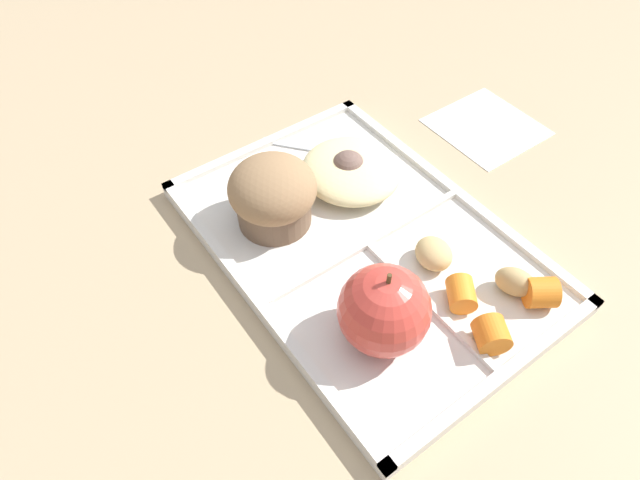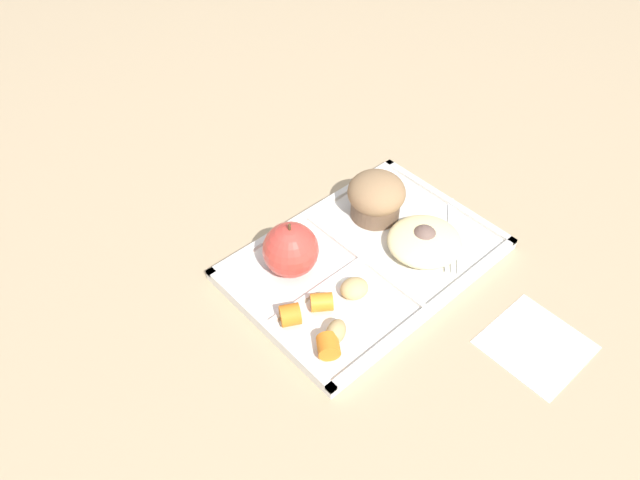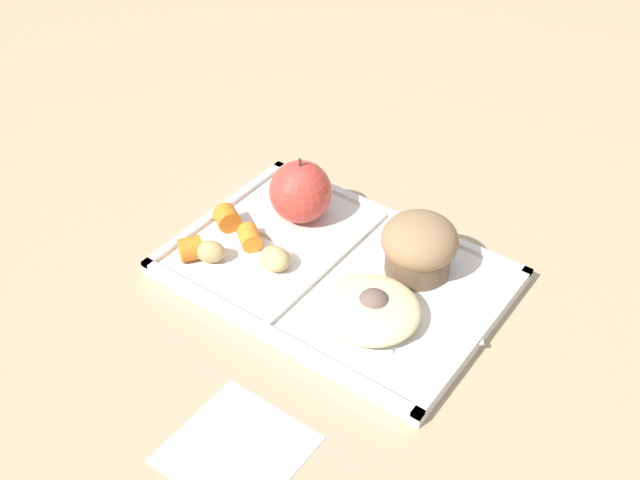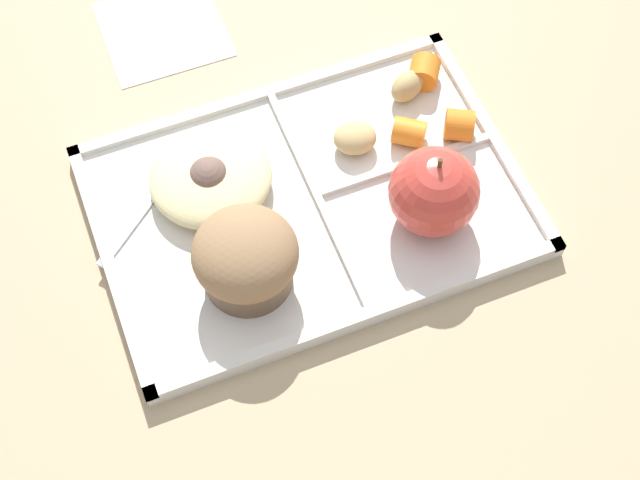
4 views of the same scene
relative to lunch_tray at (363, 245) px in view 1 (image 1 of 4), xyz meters
name	(u,v)px [view 1 (image 1 of 4)]	position (x,y,z in m)	size (l,w,h in m)	color
ground	(362,249)	(0.00, 0.00, -0.01)	(6.00, 6.00, 0.00)	tan
lunch_tray	(363,245)	(0.00, 0.00, 0.00)	(0.35, 0.24, 0.02)	silver
green_apple	(384,310)	(-0.09, 0.05, 0.04)	(0.07, 0.07, 0.08)	#C63D33
bran_muffin	(273,194)	(0.07, 0.05, 0.04)	(0.08, 0.08, 0.07)	brown
carrot_slice_tilted	(461,294)	(-0.10, -0.02, 0.02)	(0.02, 0.02, 0.03)	orange
carrot_slice_edge	(492,335)	(-0.14, -0.01, 0.02)	(0.03, 0.03, 0.02)	orange
carrot_slice_back	(541,292)	(-0.14, -0.08, 0.02)	(0.03, 0.03, 0.02)	orange
potato_chunk_browned	(515,282)	(-0.12, -0.07, 0.02)	(0.03, 0.02, 0.03)	tan
potato_chunk_wedge	(434,254)	(-0.06, -0.04, 0.02)	(0.04, 0.03, 0.02)	tan
egg_noodle_pile	(351,170)	(0.07, -0.04, 0.02)	(0.10, 0.10, 0.03)	beige
meatball_center	(347,171)	(0.07, -0.04, 0.02)	(0.03, 0.03, 0.03)	brown
meatball_front	(348,168)	(0.07, -0.04, 0.02)	(0.04, 0.04, 0.04)	brown
meatball_back	(349,170)	(0.07, -0.04, 0.02)	(0.03, 0.03, 0.03)	brown
plastic_fork	(337,153)	(0.11, -0.06, 0.01)	(0.12, 0.11, 0.00)	silver
paper_napkin	(486,127)	(0.06, -0.23, -0.01)	(0.11, 0.11, 0.00)	white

